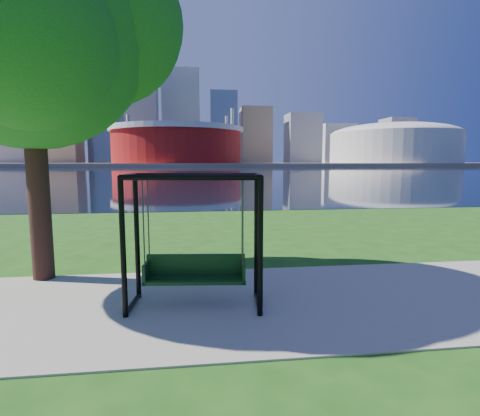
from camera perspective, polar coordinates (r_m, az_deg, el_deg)
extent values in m
plane|color=#1E5114|center=(7.29, -1.97, -12.91)|extent=(900.00, 900.00, 0.00)
cube|color=#9E937F|center=(6.81, -1.57, -14.22)|extent=(120.00, 4.00, 0.03)
cube|color=black|center=(108.85, -6.89, 5.63)|extent=(900.00, 180.00, 0.02)
cube|color=#937F60|center=(312.83, -7.11, 6.66)|extent=(900.00, 228.00, 2.00)
cylinder|color=maroon|center=(242.23, -9.52, 9.38)|extent=(80.00, 80.00, 22.00)
cylinder|color=silver|center=(242.83, -9.57, 11.61)|extent=(83.00, 83.00, 3.00)
cylinder|color=silver|center=(262.34, -2.05, 10.37)|extent=(2.00, 2.00, 32.00)
cylinder|color=silver|center=(264.69, -16.62, 10.06)|extent=(2.00, 2.00, 32.00)
cylinder|color=silver|center=(227.33, -18.20, 10.55)|extent=(2.00, 2.00, 32.00)
cylinder|color=silver|center=(224.60, -1.17, 10.94)|extent=(2.00, 2.00, 32.00)
cylinder|color=beige|center=(277.42, 22.35, 8.43)|extent=(84.00, 84.00, 20.00)
ellipsoid|color=beige|center=(277.87, 22.43, 10.28)|extent=(84.00, 84.00, 15.12)
cube|color=gray|center=(347.47, -31.44, 11.01)|extent=(28.00, 28.00, 62.00)
cube|color=#998466|center=(325.44, -25.70, 13.99)|extent=(26.00, 26.00, 88.00)
cube|color=slate|center=(342.25, -19.44, 14.49)|extent=(30.00, 24.00, 95.00)
cube|color=gray|center=(316.30, -14.68, 13.21)|extent=(24.00, 24.00, 72.00)
cube|color=silver|center=(344.23, -8.94, 13.49)|extent=(32.00, 28.00, 80.00)
cube|color=slate|center=(319.13, -2.60, 12.10)|extent=(22.00, 22.00, 58.00)
cube|color=#998466|center=(337.27, 2.37, 10.97)|extent=(26.00, 26.00, 48.00)
cube|color=gray|center=(336.35, 9.51, 10.38)|extent=(28.00, 24.00, 42.00)
cube|color=silver|center=(372.81, 14.36, 9.46)|extent=(30.00, 26.00, 36.00)
cube|color=gray|center=(376.36, 22.71, 9.42)|extent=(24.00, 24.00, 40.00)
cube|color=#998466|center=(409.86, 26.54, 8.42)|extent=(26.00, 26.00, 32.00)
sphere|color=#998466|center=(335.12, -26.16, 22.05)|extent=(10.00, 10.00, 10.00)
cylinder|color=black|center=(6.15, -17.40, -6.08)|extent=(0.10, 0.10, 2.25)
cylinder|color=black|center=(5.93, 3.13, -6.24)|extent=(0.10, 0.10, 2.25)
cylinder|color=black|center=(6.98, -15.42, -4.47)|extent=(0.10, 0.10, 2.25)
cylinder|color=black|center=(6.79, 2.53, -4.54)|extent=(0.10, 0.10, 2.25)
cylinder|color=black|center=(5.79, -7.50, 4.63)|extent=(2.15, 0.30, 0.09)
cylinder|color=black|center=(6.66, -6.70, 4.94)|extent=(2.15, 0.30, 0.09)
cylinder|color=black|center=(6.42, -16.69, 4.62)|extent=(0.18, 0.88, 0.09)
cylinder|color=black|center=(6.85, -16.04, -13.81)|extent=(0.16, 0.88, 0.07)
cylinder|color=black|center=(6.22, 2.87, 4.84)|extent=(0.18, 0.88, 0.09)
cylinder|color=black|center=(6.66, 2.75, -14.16)|extent=(0.16, 0.88, 0.07)
cube|color=black|center=(6.53, -6.84, -10.80)|extent=(1.74, 0.61, 0.06)
cube|color=black|center=(6.65, -6.71, -8.54)|extent=(1.71, 0.22, 0.37)
cube|color=black|center=(6.62, -14.08, -9.49)|extent=(0.09, 0.44, 0.33)
cube|color=black|center=(6.47, 0.55, -9.67)|extent=(0.09, 0.44, 0.33)
cylinder|color=#343439|center=(6.26, -14.50, -2.34)|extent=(0.03, 0.03, 1.42)
cylinder|color=#343439|center=(6.10, 0.44, -2.35)|extent=(0.03, 0.03, 1.42)
cylinder|color=#343439|center=(6.60, -13.80, -1.83)|extent=(0.03, 0.03, 1.42)
cylinder|color=#343439|center=(6.45, 0.33, -1.83)|extent=(0.03, 0.03, 1.42)
cylinder|color=black|center=(8.79, -28.44, 3.97)|extent=(0.43, 0.43, 4.29)
sphere|color=#1C5C1B|center=(9.16, -29.58, 22.55)|extent=(4.68, 4.68, 4.68)
sphere|color=#1C5C1B|center=(9.46, -20.40, 24.94)|extent=(3.51, 3.51, 3.51)
sphere|color=#1C5C1B|center=(7.93, -29.70, 21.50)|extent=(3.12, 3.12, 3.12)
sphere|color=#1C5C1B|center=(10.64, -30.45, 24.55)|extent=(3.32, 3.32, 3.32)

